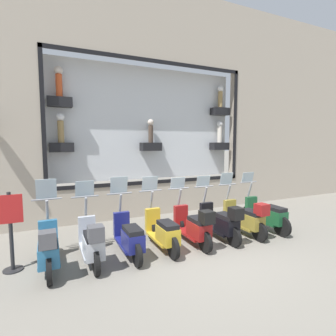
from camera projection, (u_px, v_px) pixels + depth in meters
ground_plane at (211, 253)px, 5.89m from camera, size 120.00×120.00×0.00m
building_facade at (152, 102)px, 8.77m from camera, size 1.22×36.00×7.53m
scooter_green_0 at (267, 215)px, 7.38m from camera, size 1.81×0.61×1.57m
scooter_olive_1 at (246, 218)px, 6.98m from camera, size 1.80×0.60×1.60m
scooter_black_2 at (222, 222)px, 6.65m from camera, size 1.79×0.60×1.55m
scooter_red_3 at (194, 226)px, 6.32m from camera, size 1.80×0.61×1.55m
scooter_yellow_4 at (163, 231)px, 6.05m from camera, size 1.80×0.60×1.62m
scooter_navy_5 at (129, 237)px, 5.71m from camera, size 1.80×0.61×1.65m
scooter_silver_6 at (92, 242)px, 5.32m from camera, size 1.79×0.61×1.60m
scooter_teal_7 at (48, 248)px, 4.99m from camera, size 1.80×0.61×1.69m
shop_sign_post at (11, 229)px, 5.00m from camera, size 0.36×0.45×1.55m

